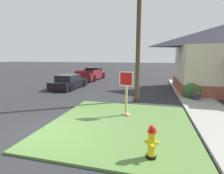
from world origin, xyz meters
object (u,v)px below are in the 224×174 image
Objects in this scene: pickup_truck_maroon at (92,75)px; utility_pole at (139,8)px; parked_sedan_black at (69,82)px; manhole_cover at (85,113)px; fire_hydrant at (152,143)px; stop_sign at (126,95)px; street_bench at (194,91)px.

pickup_truck_maroon is 0.53× the size of utility_pole.
parked_sedan_black is 0.39× the size of utility_pole.
utility_pole is (2.28, 2.88, 5.57)m from manhole_cover.
utility_pole is at bearing 99.51° from fire_hydrant.
fire_hydrant is 3.51m from stop_sign.
manhole_cover is 7.49m from parked_sedan_black.
manhole_cover is at bearing -178.20° from stop_sign.
utility_pole is (-3.67, -1.66, 4.99)m from street_bench.
fire_hydrant is 17.39m from pickup_truck_maroon.
street_bench is (3.89, 4.47, -0.47)m from stop_sign.
pickup_truck_maroon is at bearing 117.36° from stop_sign.
utility_pole is (6.63, -9.56, 4.96)m from pickup_truck_maroon.
utility_pole is at bearing 51.66° from manhole_cover.
stop_sign is 8.76m from parked_sedan_black.
stop_sign is at bearing -94.61° from utility_pole.
parked_sedan_black is 2.49× the size of street_bench.
parked_sedan_black is (-7.49, 9.36, 0.01)m from fire_hydrant.
utility_pole is (6.48, -3.30, 5.03)m from parked_sedan_black.
stop_sign is 0.50× the size of parked_sedan_black.
pickup_truck_maroon reaches higher than manhole_cover.
street_bench is at bearing 48.94° from stop_sign.
manhole_cover is at bearing -70.71° from pickup_truck_maroon.
parked_sedan_black is at bearing 135.59° from stop_sign.
parked_sedan_black reaches higher than fire_hydrant.
street_bench is at bearing 24.29° from utility_pole.
utility_pole is at bearing -155.71° from street_bench.
stop_sign is 1.26× the size of street_bench.
parked_sedan_black is 8.84m from utility_pole.
street_bench is 0.16× the size of utility_pole.
fire_hydrant is 0.57× the size of street_bench.
stop_sign is at bearing 1.80° from manhole_cover.
stop_sign is at bearing -44.41° from parked_sedan_black.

